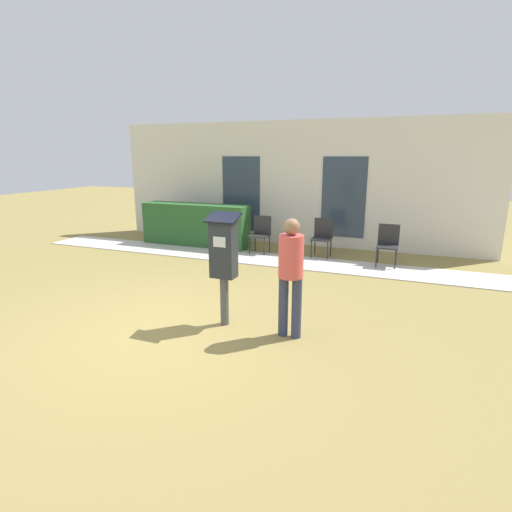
{
  "coord_description": "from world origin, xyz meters",
  "views": [
    {
      "loc": [
        3.02,
        -4.21,
        2.34
      ],
      "look_at": [
        1.17,
        0.52,
        1.05
      ],
      "focal_mm": 28.0,
      "sensor_mm": 36.0,
      "label": 1
    }
  ],
  "objects_px": {
    "person_standing": "(291,269)",
    "outdoor_chair_left": "(261,231)",
    "parking_meter": "(224,255)",
    "outdoor_chair_middle": "(322,234)",
    "outdoor_chair_right": "(388,242)"
  },
  "relations": [
    {
      "from": "person_standing",
      "to": "outdoor_chair_left",
      "type": "bearing_deg",
      "value": 98.03
    },
    {
      "from": "outdoor_chair_middle",
      "to": "person_standing",
      "type": "bearing_deg",
      "value": -96.71
    },
    {
      "from": "parking_meter",
      "to": "outdoor_chair_middle",
      "type": "relative_size",
      "value": 1.77
    },
    {
      "from": "parking_meter",
      "to": "person_standing",
      "type": "height_order",
      "value": "parking_meter"
    },
    {
      "from": "person_standing",
      "to": "outdoor_chair_left",
      "type": "xyz_separation_m",
      "value": [
        -2.01,
        4.25,
        -0.4
      ]
    },
    {
      "from": "person_standing",
      "to": "outdoor_chair_right",
      "type": "bearing_deg",
      "value": 59.6
    },
    {
      "from": "outdoor_chair_left",
      "to": "outdoor_chair_right",
      "type": "bearing_deg",
      "value": -18.15
    },
    {
      "from": "outdoor_chair_middle",
      "to": "outdoor_chair_right",
      "type": "bearing_deg",
      "value": -24.61
    },
    {
      "from": "parking_meter",
      "to": "person_standing",
      "type": "xyz_separation_m",
      "value": [
        0.97,
        -0.04,
        -0.09
      ]
    },
    {
      "from": "parking_meter",
      "to": "outdoor_chair_left",
      "type": "distance_m",
      "value": 4.36
    },
    {
      "from": "parking_meter",
      "to": "outdoor_chair_right",
      "type": "distance_m",
      "value": 4.53
    },
    {
      "from": "parking_meter",
      "to": "outdoor_chair_middle",
      "type": "xyz_separation_m",
      "value": [
        0.44,
        4.36,
        -0.49
      ]
    },
    {
      "from": "parking_meter",
      "to": "outdoor_chair_left",
      "type": "relative_size",
      "value": 1.77
    },
    {
      "from": "person_standing",
      "to": "outdoor_chair_right",
      "type": "height_order",
      "value": "person_standing"
    },
    {
      "from": "parking_meter",
      "to": "outdoor_chair_left",
      "type": "height_order",
      "value": "parking_meter"
    }
  ]
}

